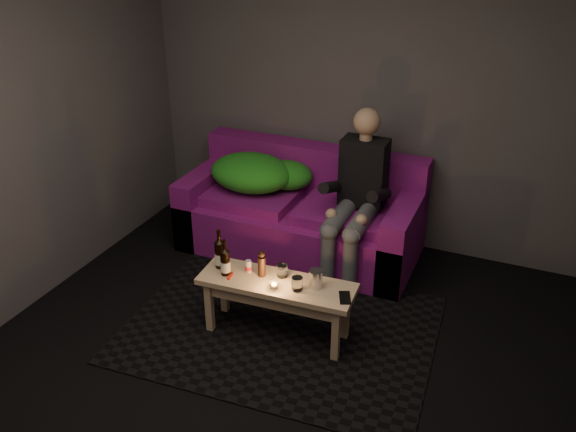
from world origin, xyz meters
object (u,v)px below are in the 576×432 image
coffee_table (277,291)px  steel_cup (316,279)px  sofa (302,216)px  beer_bottle_a (220,254)px  beer_bottle_b (225,262)px  person (357,194)px

coffee_table → steel_cup: 0.30m
sofa → beer_bottle_a: size_ratio=6.87×
sofa → steel_cup: 1.28m
beer_bottle_b → beer_bottle_a: bearing=139.5°
sofa → beer_bottle_b: size_ratio=7.42×
sofa → coffee_table: sofa is taller
sofa → beer_bottle_b: (-0.05, -1.24, 0.22)m
person → beer_bottle_a: person is taller
steel_cup → beer_bottle_a: bearing=-177.5°
sofa → beer_bottle_b: 1.26m
sofa → coffee_table: size_ratio=1.83×
person → beer_bottle_a: 1.21m
person → beer_bottle_a: size_ratio=4.58×
person → beer_bottle_b: 1.23m
beer_bottle_b → steel_cup: size_ratio=2.11×
beer_bottle_b → steel_cup: beer_bottle_b is taller
person → steel_cup: 1.00m
sofa → person: 0.66m
beer_bottle_a → steel_cup: bearing=2.5°
person → steel_cup: bearing=-87.5°
person → beer_bottle_a: (-0.65, -1.01, -0.14)m
coffee_table → steel_cup: bearing=9.3°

